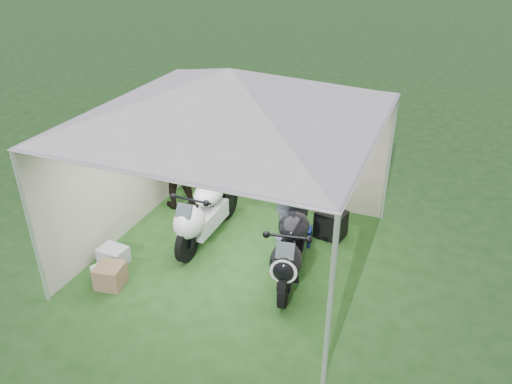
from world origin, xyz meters
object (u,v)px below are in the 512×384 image
motorcycle_black (292,246)px  person_dark_jacket (175,164)px  equipment_box (331,224)px  crate_2 (104,273)px  person_blue_jacket (289,185)px  crate_0 (113,256)px  canopy_tent (232,98)px  motorcycle_white (205,211)px  paddock_stand (299,235)px  crate_1 (110,276)px

motorcycle_black → person_dark_jacket: size_ratio=1.23×
equipment_box → crate_2: (-2.82, -2.42, -0.12)m
person_blue_jacket → equipment_box: 1.04m
person_dark_jacket → crate_0: person_dark_jacket is taller
canopy_tent → motorcycle_white: 2.11m
canopy_tent → paddock_stand: (0.86, 0.65, -2.43)m
canopy_tent → equipment_box: (1.29, 1.05, -2.34)m
crate_2 → person_dark_jacket: bearing=92.8°
person_dark_jacket → person_blue_jacket: bearing=148.7°
motorcycle_black → crate_1: size_ratio=5.41×
canopy_tent → person_blue_jacket: 1.87m
paddock_stand → crate_1: 3.05m
person_dark_jacket → crate_2: size_ratio=5.35×
motorcycle_white → paddock_stand: bearing=19.0°
paddock_stand → canopy_tent: bearing=-142.9°
motorcycle_white → motorcycle_black: size_ratio=1.00×
person_dark_jacket → crate_0: 2.12m
crate_0 → crate_1: crate_1 is taller
equipment_box → crate_1: equipment_box is taller
canopy_tent → person_blue_jacket: size_ratio=2.88×
canopy_tent → motorcycle_white: canopy_tent is taller
paddock_stand → person_dark_jacket: (-2.51, 0.39, 0.69)m
person_dark_jacket → crate_2: person_dark_jacket is taller
motorcycle_white → paddock_stand: motorcycle_white is taller
crate_2 → motorcycle_black: bearing=23.3°
crate_0 → crate_1: 0.55m
crate_1 → crate_2: crate_1 is taller
motorcycle_white → paddock_stand: size_ratio=5.24×
person_dark_jacket → person_blue_jacket: (2.27, -0.28, 0.15)m
canopy_tent → crate_2: size_ratio=18.07×
motorcycle_white → equipment_box: bearing=25.6°
crate_0 → person_blue_jacket: bearing=37.2°
motorcycle_black → crate_2: motorcycle_black is taller
motorcycle_black → crate_0: 2.79m
paddock_stand → crate_0: paddock_stand is taller
canopy_tent → paddock_stand: canopy_tent is taller
canopy_tent → motorcycle_black: (1.02, -0.27, -2.01)m
motorcycle_black → equipment_box: 1.39m
crate_1 → paddock_stand: bearing=43.2°
motorcycle_white → equipment_box: (1.90, 0.89, -0.33)m
paddock_stand → crate_0: bearing=-147.3°
motorcycle_black → crate_1: (-2.38, -1.16, -0.40)m
equipment_box → motorcycle_black: bearing=-101.5°
canopy_tent → crate_2: 3.20m
person_blue_jacket → crate_0: bearing=-37.7°
paddock_stand → person_blue_jacket: person_blue_jacket is taller
paddock_stand → person_blue_jacket: bearing=155.3°
equipment_box → crate_0: (-2.94, -2.01, -0.10)m
person_dark_jacket → crate_0: (-0.00, -2.00, -0.70)m
paddock_stand → person_dark_jacket: size_ratio=0.23×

